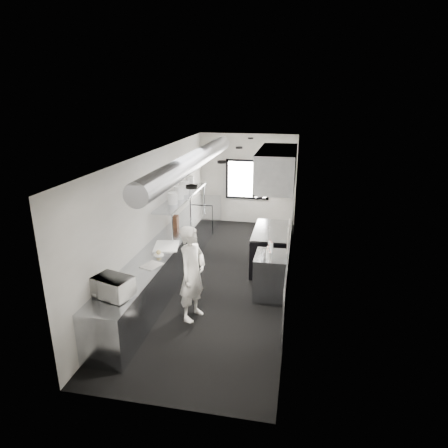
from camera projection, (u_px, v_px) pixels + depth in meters
The scene contains 35 objects.
floor at pixel (222, 276), 8.93m from camera, with size 3.00×8.00×0.01m, color black.
ceiling at pixel (222, 152), 8.04m from camera, with size 3.00×8.00×0.01m, color white.
wall_back at pixel (247, 179), 12.20m from camera, with size 3.00×0.02×2.80m, color silver.
wall_front at pixel (156, 315), 4.76m from camera, with size 3.00×0.02×2.80m, color silver.
wall_left at pixel (156, 213), 8.76m from camera, with size 0.02×8.00×2.80m, color silver.
wall_right at pixel (292, 221), 8.20m from camera, with size 0.02×8.00×2.80m, color silver.
wall_cladding at pixel (289, 253), 8.76m from camera, with size 0.03×5.50×1.10m, color #9AA0A8.
hvac_duct at pixel (194, 160), 8.62m from camera, with size 0.40×0.40×6.40m, color #97999F.
service_window at pixel (247, 180), 12.17m from camera, with size 1.36×0.05×1.25m.
exhaust_hood at pixel (277, 168), 8.62m from camera, with size 0.81×2.20×0.88m.
prep_counter at pixel (166, 263), 8.53m from camera, with size 0.70×6.00×0.90m, color #9AA0A8.
pass_shelf at pixel (182, 197), 9.59m from camera, with size 0.45×3.00×0.68m.
range at pixel (271, 249), 9.24m from camera, with size 0.88×1.60×0.94m.
bottle_station at pixel (271, 276), 7.92m from camera, with size 0.65×0.80×0.90m, color #9AA0A8.
far_work_table at pixel (206, 214), 11.97m from camera, with size 0.70×1.20×0.90m, color #9AA0A8.
notice_sheet_a at pixel (289, 231), 7.03m from camera, with size 0.02×0.28×0.38m, color white.
notice_sheet_b at pixel (288, 241), 6.72m from camera, with size 0.02×0.28×0.38m, color white.
line_cook at pixel (192, 273), 7.01m from camera, with size 0.65×0.43×1.78m, color white.
microwave at pixel (113, 287), 6.15m from camera, with size 0.55×0.42×0.33m, color white.
deli_tub_a at pixel (111, 285), 6.46m from camera, with size 0.12×0.12×0.09m, color silver.
deli_tub_b at pixel (120, 278), 6.69m from camera, with size 0.15×0.15×0.11m, color silver.
newspaper at pixel (152, 265), 7.31m from camera, with size 0.30×0.38×0.01m, color silver.
small_plate at pixel (159, 255), 7.77m from camera, with size 0.20×0.20×0.02m, color white.
pastry at pixel (159, 252), 7.75m from camera, with size 0.09×0.09×0.09m, color tan.
cutting_board at pixel (166, 246), 8.20m from camera, with size 0.49×0.65×0.02m, color white.
knife_block at pixel (176, 221), 9.39m from camera, with size 0.11×0.24×0.27m, color brown.
plate_stack_a at pixel (173, 198), 8.83m from camera, with size 0.22×0.22×0.26m, color white.
plate_stack_b at pixel (179, 193), 9.24m from camera, with size 0.24×0.24×0.30m, color white.
plate_stack_c at pixel (184, 187), 9.68m from camera, with size 0.24×0.24×0.33m, color white.
plate_stack_d at pixel (190, 183), 10.15m from camera, with size 0.22×0.22×0.34m, color white.
squeeze_bottle_a at pixel (270, 257), 7.43m from camera, with size 0.07×0.07×0.20m, color white.
squeeze_bottle_b at pixel (267, 254), 7.63m from camera, with size 0.06×0.06×0.17m, color white.
squeeze_bottle_c at pixel (268, 250), 7.79m from camera, with size 0.06×0.06×0.17m, color white.
squeeze_bottle_d at pixel (271, 247), 7.92m from camera, with size 0.06×0.06×0.19m, color white.
squeeze_bottle_e at pixel (270, 245), 8.02m from camera, with size 0.06×0.06×0.19m, color white.
Camera 1 is at (1.61, -7.92, 3.96)m, focal length 31.45 mm.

